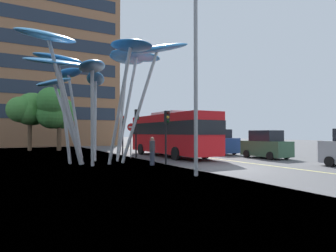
{
  "coord_description": "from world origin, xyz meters",
  "views": [
    {
      "loc": [
        -10.88,
        -12.69,
        1.97
      ],
      "look_at": [
        -0.11,
        7.11,
        2.5
      ],
      "focal_mm": 31.25,
      "sensor_mm": 36.0,
      "label": 1
    }
  ],
  "objects_px": {
    "car_parked_mid": "(266,145)",
    "no_entry_sign": "(131,135)",
    "red_bus": "(171,132)",
    "pedestrian": "(152,151)",
    "traffic_light_kerb_near": "(167,126)",
    "traffic_light_kerb_far": "(137,123)",
    "leaf_sculpture": "(94,68)",
    "car_side_street": "(179,141)",
    "car_far_side": "(153,140)",
    "traffic_light_island_mid": "(123,127)",
    "street_lamp": "(200,56)",
    "car_parked_far": "(217,142)"
  },
  "relations": [
    {
      "from": "car_parked_mid",
      "to": "no_entry_sign",
      "type": "xyz_separation_m",
      "value": [
        -9.26,
        4.88,
        0.8
      ]
    },
    {
      "from": "red_bus",
      "to": "pedestrian",
      "type": "relative_size",
      "value": 6.29
    },
    {
      "from": "traffic_light_kerb_near",
      "to": "red_bus",
      "type": "bearing_deg",
      "value": 58.27
    },
    {
      "from": "no_entry_sign",
      "to": "traffic_light_kerb_far",
      "type": "bearing_deg",
      "value": -49.69
    },
    {
      "from": "leaf_sculpture",
      "to": "car_side_street",
      "type": "height_order",
      "value": "leaf_sculpture"
    },
    {
      "from": "no_entry_sign",
      "to": "car_far_side",
      "type": "bearing_deg",
      "value": 58.57
    },
    {
      "from": "leaf_sculpture",
      "to": "pedestrian",
      "type": "bearing_deg",
      "value": -46.65
    },
    {
      "from": "leaf_sculpture",
      "to": "traffic_light_island_mid",
      "type": "xyz_separation_m",
      "value": [
        4.27,
        6.19,
        -3.7
      ]
    },
    {
      "from": "street_lamp",
      "to": "pedestrian",
      "type": "distance_m",
      "value": 6.79
    },
    {
      "from": "traffic_light_island_mid",
      "to": "car_far_side",
      "type": "bearing_deg",
      "value": 52.53
    },
    {
      "from": "car_parked_mid",
      "to": "pedestrian",
      "type": "distance_m",
      "value": 9.86
    },
    {
      "from": "traffic_light_kerb_far",
      "to": "car_side_street",
      "type": "height_order",
      "value": "traffic_light_kerb_far"
    },
    {
      "from": "car_parked_mid",
      "to": "car_side_street",
      "type": "distance_m",
      "value": 12.75
    },
    {
      "from": "traffic_light_kerb_near",
      "to": "pedestrian",
      "type": "height_order",
      "value": "traffic_light_kerb_near"
    },
    {
      "from": "traffic_light_kerb_near",
      "to": "car_side_street",
      "type": "height_order",
      "value": "traffic_light_kerb_near"
    },
    {
      "from": "car_side_street",
      "to": "street_lamp",
      "type": "bearing_deg",
      "value": -117.74
    },
    {
      "from": "red_bus",
      "to": "pedestrian",
      "type": "bearing_deg",
      "value": -129.17
    },
    {
      "from": "car_parked_far",
      "to": "street_lamp",
      "type": "bearing_deg",
      "value": -131.03
    },
    {
      "from": "leaf_sculpture",
      "to": "car_parked_far",
      "type": "height_order",
      "value": "leaf_sculpture"
    },
    {
      "from": "pedestrian",
      "to": "no_entry_sign",
      "type": "bearing_deg",
      "value": 83.31
    },
    {
      "from": "car_parked_mid",
      "to": "pedestrian",
      "type": "relative_size",
      "value": 2.23
    },
    {
      "from": "traffic_light_kerb_far",
      "to": "car_parked_far",
      "type": "relative_size",
      "value": 0.83
    },
    {
      "from": "car_side_street",
      "to": "no_entry_sign",
      "type": "xyz_separation_m",
      "value": [
        -8.94,
        -7.87,
        0.75
      ]
    },
    {
      "from": "car_side_street",
      "to": "traffic_light_kerb_far",
      "type": "bearing_deg",
      "value": -136.31
    },
    {
      "from": "car_parked_far",
      "to": "car_far_side",
      "type": "height_order",
      "value": "car_parked_far"
    },
    {
      "from": "traffic_light_kerb_near",
      "to": "traffic_light_kerb_far",
      "type": "xyz_separation_m",
      "value": [
        0.03,
        4.93,
        0.3
      ]
    },
    {
      "from": "no_entry_sign",
      "to": "red_bus",
      "type": "bearing_deg",
      "value": 0.77
    },
    {
      "from": "car_far_side",
      "to": "no_entry_sign",
      "type": "height_order",
      "value": "no_entry_sign"
    },
    {
      "from": "red_bus",
      "to": "car_far_side",
      "type": "height_order",
      "value": "red_bus"
    },
    {
      "from": "car_parked_far",
      "to": "no_entry_sign",
      "type": "xyz_separation_m",
      "value": [
        -8.84,
        -0.69,
        0.73
      ]
    },
    {
      "from": "no_entry_sign",
      "to": "traffic_light_island_mid",
      "type": "bearing_deg",
      "value": 78.34
    },
    {
      "from": "traffic_light_kerb_near",
      "to": "car_parked_mid",
      "type": "distance_m",
      "value": 9.1
    },
    {
      "from": "pedestrian",
      "to": "no_entry_sign",
      "type": "distance_m",
      "value": 5.2
    },
    {
      "from": "car_side_street",
      "to": "car_parked_far",
      "type": "bearing_deg",
      "value": -90.76
    },
    {
      "from": "leaf_sculpture",
      "to": "red_bus",
      "type": "bearing_deg",
      "value": 16.96
    },
    {
      "from": "car_parked_far",
      "to": "car_side_street",
      "type": "xyz_separation_m",
      "value": [
        0.09,
        7.18,
        -0.02
      ]
    },
    {
      "from": "car_side_street",
      "to": "street_lamp",
      "type": "xyz_separation_m",
      "value": [
        -9.4,
        -17.86,
        4.5
      ]
    },
    {
      "from": "car_parked_far",
      "to": "car_far_side",
      "type": "xyz_separation_m",
      "value": [
        0.2,
        14.11,
        -0.08
      ]
    },
    {
      "from": "traffic_light_kerb_near",
      "to": "leaf_sculpture",
      "type": "bearing_deg",
      "value": 139.12
    },
    {
      "from": "red_bus",
      "to": "car_parked_far",
      "type": "height_order",
      "value": "red_bus"
    },
    {
      "from": "traffic_light_kerb_near",
      "to": "pedestrian",
      "type": "distance_m",
      "value": 1.8
    },
    {
      "from": "car_side_street",
      "to": "pedestrian",
      "type": "bearing_deg",
      "value": -126.36
    },
    {
      "from": "car_parked_mid",
      "to": "pedestrian",
      "type": "bearing_deg",
      "value": -178.83
    },
    {
      "from": "car_parked_far",
      "to": "pedestrian",
      "type": "distance_m",
      "value": 11.07
    },
    {
      "from": "leaf_sculpture",
      "to": "car_parked_far",
      "type": "xyz_separation_m",
      "value": [
        12.27,
        2.78,
        -5.18
      ]
    },
    {
      "from": "traffic_light_kerb_near",
      "to": "no_entry_sign",
      "type": "relative_size",
      "value": 1.23
    },
    {
      "from": "leaf_sculpture",
      "to": "car_parked_mid",
      "type": "distance_m",
      "value": 14.01
    },
    {
      "from": "traffic_light_kerb_far",
      "to": "car_parked_far",
      "type": "height_order",
      "value": "traffic_light_kerb_far"
    },
    {
      "from": "car_parked_mid",
      "to": "no_entry_sign",
      "type": "relative_size",
      "value": 1.42
    },
    {
      "from": "red_bus",
      "to": "leaf_sculpture",
      "type": "xyz_separation_m",
      "value": [
        -7.01,
        -2.14,
        4.23
      ]
    }
  ]
}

